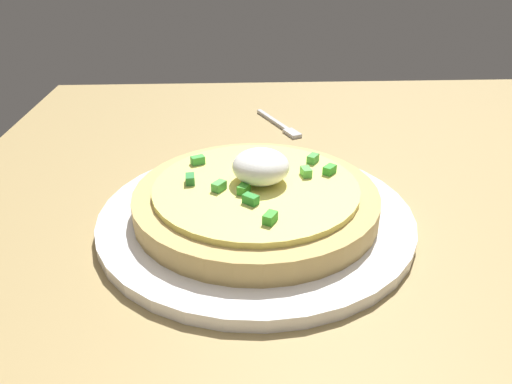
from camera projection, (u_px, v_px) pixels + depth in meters
dining_table at (359, 229)px, 47.47cm from camera, size 93.61×85.79×3.11cm
plate at (256, 216)px, 45.51cm from camera, size 28.95×28.95×1.17cm
pizza at (256, 197)px, 44.55cm from camera, size 22.32×22.32×5.80cm
fork at (281, 125)px, 67.65cm from camera, size 11.02×5.47×0.50cm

